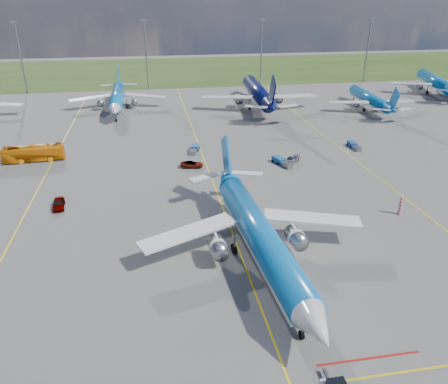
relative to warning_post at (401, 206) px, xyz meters
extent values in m
plane|color=#51514E|center=(-26.00, -8.00, -1.50)|extent=(400.00, 400.00, 0.00)
cube|color=#2D4719|center=(-26.00, 142.00, -1.50)|extent=(400.00, 80.00, 0.01)
cube|color=yellow|center=(-26.00, 22.00, -1.49)|extent=(0.25, 160.00, 0.02)
cube|color=yellow|center=(-56.00, 32.00, -1.49)|extent=(0.25, 120.00, 0.02)
cube|color=yellow|center=(4.00, 32.00, -1.49)|extent=(0.25, 120.00, 0.02)
cube|color=#A5140F|center=(-18.00, -26.00, -1.49)|extent=(10.00, 0.25, 0.02)
cylinder|color=slate|center=(-76.00, 102.00, 9.50)|extent=(0.50, 0.50, 22.00)
cube|color=slate|center=(-76.00, 102.00, 20.80)|extent=(2.20, 0.50, 0.80)
cylinder|color=slate|center=(-36.00, 102.00, 9.50)|extent=(0.50, 0.50, 22.00)
cube|color=slate|center=(-36.00, 102.00, 20.80)|extent=(2.20, 0.50, 0.80)
cylinder|color=slate|center=(4.00, 102.00, 9.50)|extent=(0.50, 0.50, 22.00)
cube|color=slate|center=(4.00, 102.00, 20.80)|extent=(2.20, 0.50, 0.80)
cylinder|color=slate|center=(44.00, 102.00, 9.50)|extent=(0.50, 0.50, 22.00)
cube|color=slate|center=(44.00, 102.00, 20.80)|extent=(2.20, 0.50, 0.80)
cylinder|color=red|center=(0.00, 0.00, 0.00)|extent=(0.50, 0.50, 3.00)
cube|color=slate|center=(-22.77, -28.02, -0.99)|extent=(0.25, 2.24, 0.19)
imported|color=orange|center=(-59.55, 33.86, 0.14)|extent=(11.99, 3.82, 3.28)
imported|color=#999999|center=(-51.21, 11.15, -0.78)|extent=(2.10, 4.38, 1.44)
imported|color=#999999|center=(-28.91, 24.97, -0.90)|extent=(4.66, 2.81, 1.21)
imported|color=#999999|center=(-9.17, 24.41, -0.91)|extent=(4.19, 3.79, 1.17)
cube|color=#17518C|center=(-11.78, 24.43, -0.91)|extent=(2.34, 3.14, 1.18)
cube|color=slate|center=(-10.86, 21.78, -1.02)|extent=(1.93, 2.46, 0.97)
cube|color=#19479A|center=(-27.19, 34.98, -0.94)|extent=(2.13, 2.95, 1.12)
cube|color=slate|center=(-27.95, 32.43, -1.04)|extent=(1.76, 2.31, 0.92)
cube|color=#194397|center=(6.85, 31.29, -0.96)|extent=(1.39, 2.57, 1.09)
cube|color=slate|center=(6.83, 28.72, -1.06)|extent=(1.19, 1.98, 0.89)
camera|label=1|loc=(-36.24, -53.37, 29.07)|focal=35.00mm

